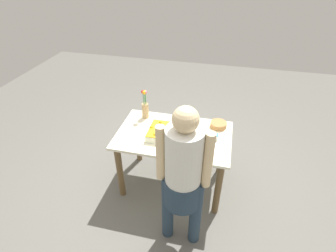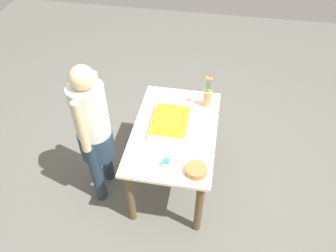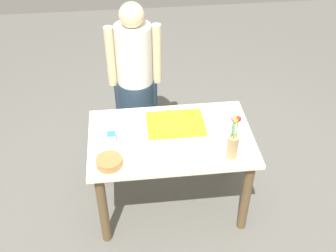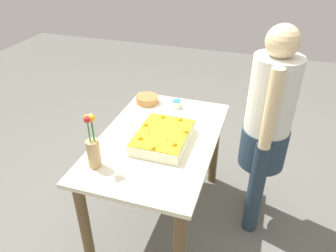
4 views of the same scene
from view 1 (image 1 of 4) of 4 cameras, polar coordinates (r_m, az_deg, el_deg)
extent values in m
plane|color=#62615A|center=(3.29, 1.11, -12.11)|extent=(8.00, 8.00, 0.00)
cube|color=white|center=(2.81, 1.27, -2.06)|extent=(1.22, 0.77, 0.03)
cylinder|color=brown|center=(3.24, 11.64, -5.31)|extent=(0.07, 0.07, 0.70)
cylinder|color=brown|center=(3.39, -6.53, -2.72)|extent=(0.07, 0.07, 0.70)
cylinder|color=brown|center=(2.79, 10.82, -13.30)|extent=(0.07, 0.07, 0.70)
cylinder|color=brown|center=(2.96, -10.41, -9.78)|extent=(0.07, 0.07, 0.70)
cube|color=#EAEECD|center=(2.75, 0.24, -1.65)|extent=(0.43, 0.33, 0.08)
cube|color=gold|center=(2.72, 0.25, -0.95)|extent=(0.42, 0.32, 0.01)
sphere|color=gold|center=(2.76, -3.67, -0.26)|extent=(0.04, 0.04, 0.04)
sphere|color=gold|center=(2.66, -2.84, -1.81)|extent=(0.04, 0.04, 0.04)
sphere|color=gold|center=(2.60, 0.48, -2.66)|extent=(0.04, 0.04, 0.04)
sphere|color=gold|center=(2.64, 3.63, -2.06)|extent=(0.04, 0.04, 0.04)
sphere|color=gold|center=(2.74, 4.09, -0.55)|extent=(0.04, 0.04, 0.04)
sphere|color=gold|center=(2.82, 1.74, 0.68)|extent=(0.04, 0.04, 0.04)
sphere|color=gold|center=(2.83, -1.62, 0.80)|extent=(0.04, 0.04, 0.04)
cone|color=#2D8438|center=(2.79, 0.45, 0.23)|extent=(0.02, 0.02, 0.02)
cone|color=#2D8438|center=(2.69, -1.91, -1.29)|extent=(0.02, 0.02, 0.02)
cone|color=#2D8438|center=(2.80, -0.35, 0.24)|extent=(0.02, 0.02, 0.02)
cylinder|color=white|center=(2.76, 10.10, -2.94)|extent=(0.20, 0.20, 0.01)
cube|color=white|center=(2.74, 10.17, -2.40)|extent=(0.06, 0.06, 0.06)
cube|color=#2E7FC3|center=(2.72, 10.23, -1.88)|extent=(0.06, 0.06, 0.01)
cube|color=silver|center=(2.81, -8.47, -2.06)|extent=(0.19, 0.07, 0.00)
cylinder|color=tan|center=(3.05, -4.96, 3.36)|extent=(0.08, 0.08, 0.18)
cylinder|color=#2D8438|center=(2.97, -5.42, 6.10)|extent=(0.01, 0.01, 0.15)
sphere|color=red|center=(2.93, -5.50, 7.41)|extent=(0.04, 0.04, 0.04)
cylinder|color=#2D8438|center=(2.95, -5.14, 5.93)|extent=(0.01, 0.01, 0.15)
sphere|color=#FDA91D|center=(2.92, -5.22, 7.25)|extent=(0.04, 0.04, 0.04)
cylinder|color=#2D8438|center=(2.96, -4.87, 6.01)|extent=(0.01, 0.01, 0.15)
sphere|color=#D66991|center=(2.92, -4.94, 7.32)|extent=(0.04, 0.04, 0.04)
cylinder|color=#2D8438|center=(2.98, -4.95, 6.21)|extent=(0.01, 0.01, 0.15)
sphere|color=gold|center=(2.94, -5.02, 7.51)|extent=(0.03, 0.03, 0.03)
cylinder|color=#B07841|center=(2.95, 10.94, 0.29)|extent=(0.18, 0.18, 0.06)
cylinder|color=#273A4B|center=(2.52, 6.00, -18.36)|extent=(0.11, 0.11, 0.78)
cylinder|color=#273A4B|center=(2.54, -0.07, -17.38)|extent=(0.11, 0.11, 0.78)
cylinder|color=#273A4B|center=(2.32, 3.14, -13.83)|extent=(0.31, 0.31, 0.28)
cylinder|color=silver|center=(2.05, 3.48, -6.78)|extent=(0.30, 0.30, 0.52)
sphere|color=beige|center=(1.84, 3.85, 1.42)|extent=(0.20, 0.20, 0.20)
cylinder|color=beige|center=(2.04, 8.72, -7.52)|extent=(0.08, 0.08, 0.52)
cylinder|color=beige|center=(2.08, -1.64, -6.00)|extent=(0.08, 0.08, 0.52)
camera|label=2|loc=(3.05, 56.55, 30.70)|focal=35.00mm
camera|label=3|loc=(4.57, 14.19, 38.37)|focal=45.00mm
camera|label=4|loc=(2.73, -42.33, 17.13)|focal=35.00mm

